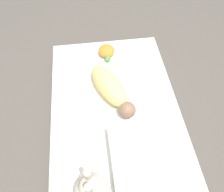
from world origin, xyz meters
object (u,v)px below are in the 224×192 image
(swaddled_baby, at_px, (111,88))
(pillow, at_px, (141,157))
(bunny_plush, at_px, (92,191))
(turtle_plush, at_px, (106,51))

(swaddled_baby, bearing_deg, pillow, -11.47)
(bunny_plush, bearing_deg, pillow, 118.87)
(turtle_plush, bearing_deg, pillow, 6.50)
(pillow, relative_size, turtle_plush, 2.21)
(pillow, bearing_deg, turtle_plush, -173.50)
(swaddled_baby, distance_m, turtle_plush, 0.41)
(pillow, distance_m, turtle_plush, 0.91)
(swaddled_baby, relative_size, bunny_plush, 1.33)
(bunny_plush, bearing_deg, swaddled_baby, 164.70)
(swaddled_baby, distance_m, pillow, 0.51)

